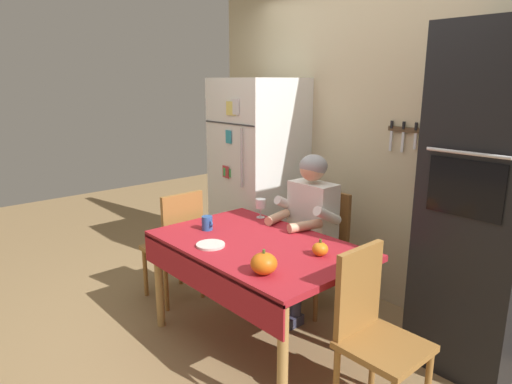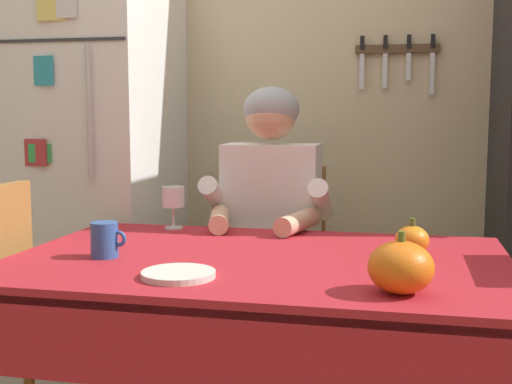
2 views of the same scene
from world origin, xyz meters
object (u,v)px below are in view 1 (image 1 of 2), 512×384
Objects in this scene: serving_tray at (211,245)px; chair_behind_person at (322,244)px; wall_oven at (485,205)px; pumpkin_large at (320,249)px; wine_glass at (261,204)px; pumpkin_medium at (264,263)px; refrigerator at (259,178)px; seated_person at (306,222)px; coffee_mug at (208,223)px; chair_left_side at (177,242)px; chair_right_side at (373,327)px; dining_table at (255,255)px.

chair_behind_person is at bearing 87.06° from serving_tray.
wall_oven is 20.00× the size of pumpkin_large.
wine_glass is 1.04m from pumpkin_medium.
wine_glass is 1.43× the size of pumpkin_large.
refrigerator is 0.92m from seated_person.
coffee_mug is (0.53, -0.96, -0.11)m from refrigerator.
chair_behind_person is 1.17m from chair_left_side.
wine_glass is 0.86m from pumpkin_large.
refrigerator reaches higher than chair_left_side.
refrigerator reaches higher than chair_right_side.
coffee_mug is at bearing 165.96° from pumpkin_medium.
chair_behind_person is 1.25m from chair_right_side.
chair_behind_person is (-1.14, -0.13, -0.54)m from wall_oven.
chair_left_side is (0.05, -0.93, -0.39)m from refrigerator.
chair_right_side is (-0.15, -0.88, -0.54)m from wall_oven.
seated_person reaches higher than coffee_mug.
chair_right_side reaches higher than serving_tray.
pumpkin_medium is at bearing -65.54° from chair_behind_person.
pumpkin_large is 0.70× the size of pumpkin_medium.
chair_left_side is 0.55m from coffee_mug.
pumpkin_medium is (0.82, -0.20, 0.01)m from coffee_mug.
serving_tray is (-1.05, -0.29, 0.24)m from chair_right_side.
chair_behind_person reaches higher than coffee_mug.
wine_glass is (0.56, -0.48, -0.05)m from refrigerator.
pumpkin_large is at bearing -40.75° from seated_person.
coffee_mug is at bearing -93.87° from wine_glass.
chair_behind_person is 0.86m from pumpkin_large.
wall_oven is at bearing 41.31° from dining_table.
serving_tray is (0.75, -0.20, 0.24)m from chair_left_side.
dining_table is at bearing -159.58° from pumpkin_large.
dining_table is 1.12× the size of seated_person.
chair_behind_person reaches higher than pumpkin_large.
pumpkin_large is at bearing -50.82° from chair_behind_person.
seated_person is 1.16m from chair_right_side.
chair_left_side is 1.37m from pumpkin_large.
pumpkin_medium is (-0.03, -0.44, 0.02)m from pumpkin_large.
dining_table is 1.51× the size of chair_behind_person.
chair_behind_person is 6.21× the size of wine_glass.
pumpkin_large reaches higher than coffee_mug.
wine_glass is (0.51, 0.45, 0.34)m from chair_left_side.
refrigerator is 1.32m from dining_table.
dining_table is 0.30m from serving_tray.
coffee_mug is 0.33m from serving_tray.
chair_left_side is 1.80m from chair_right_side.
chair_behind_person is at bearing 142.87° from chair_right_side.
chair_right_side is at bearing -13.86° from pumpkin_large.
wall_oven is at bearing 50.73° from pumpkin_large.
chair_behind_person reaches higher than serving_tray.
coffee_mug is 0.70× the size of pumpkin_medium.
seated_person is 8.31× the size of wine_glass.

